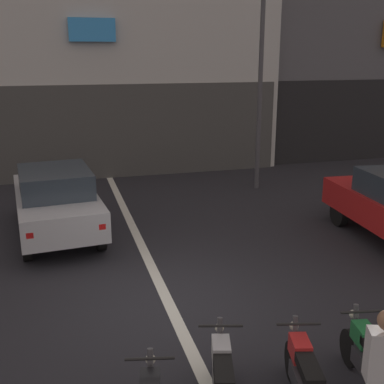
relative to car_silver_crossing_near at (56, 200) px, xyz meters
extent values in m
plane|color=#232328|center=(1.79, -3.96, -0.89)|extent=(120.00, 120.00, 0.00)
cube|color=silver|center=(1.79, 2.04, -0.88)|extent=(0.20, 18.00, 0.01)
cube|color=#454543|center=(3.02, 5.34, 0.71)|extent=(9.79, 0.10, 3.20)
cube|color=#3399F2|center=(1.46, 5.27, 4.04)|extent=(1.49, 0.16, 0.73)
cube|color=black|center=(12.87, 5.67, 0.71)|extent=(9.71, 0.10, 3.20)
cylinder|color=black|center=(-0.89, 1.26, -0.57)|extent=(0.24, 0.65, 0.64)
cylinder|color=black|center=(0.65, 1.40, -0.57)|extent=(0.24, 0.65, 0.64)
cylinder|color=black|center=(-0.66, -1.33, -0.57)|extent=(0.24, 0.65, 0.64)
cylinder|color=black|center=(0.89, -1.19, -0.57)|extent=(0.24, 0.65, 0.64)
cube|color=#B7BABF|center=(0.00, 0.04, -0.14)|extent=(2.13, 4.24, 0.66)
cube|color=#2D3842|center=(0.01, -0.11, 0.47)|extent=(1.72, 2.10, 0.56)
cube|color=red|center=(-0.52, -2.04, -0.09)|extent=(0.14, 0.07, 0.12)
cube|color=red|center=(0.88, -1.91, -0.09)|extent=(0.14, 0.07, 0.12)
cylinder|color=black|center=(6.83, -1.19, -0.57)|extent=(0.22, 0.65, 0.64)
cylinder|color=#47474C|center=(6.23, 2.66, 2.61)|extent=(0.14, 0.14, 6.99)
cylinder|color=#4C4C51|center=(0.95, -6.69, -0.25)|extent=(0.12, 0.25, 0.70)
cylinder|color=black|center=(0.94, -6.77, 0.07)|extent=(0.55, 0.15, 0.04)
sphere|color=silver|center=(0.98, -6.57, -0.09)|extent=(0.12, 0.12, 0.12)
cylinder|color=black|center=(1.97, -6.13, -0.63)|extent=(0.20, 0.52, 0.52)
cube|color=black|center=(1.76, -6.88, -0.17)|extent=(0.37, 0.64, 0.12)
cube|color=#B2B5BA|center=(1.87, -6.48, -0.19)|extent=(0.31, 0.41, 0.24)
cylinder|color=#4C4C51|center=(1.93, -6.27, -0.25)|extent=(0.13, 0.25, 0.70)
cylinder|color=black|center=(1.91, -6.35, 0.07)|extent=(0.54, 0.18, 0.04)
sphere|color=silver|center=(1.96, -6.15, -0.09)|extent=(0.12, 0.12, 0.12)
cylinder|color=black|center=(2.91, -6.35, -0.63)|extent=(0.19, 0.52, 0.52)
cube|color=black|center=(2.72, -7.11, -0.17)|extent=(0.36, 0.64, 0.12)
cube|color=red|center=(2.82, -6.71, -0.19)|extent=(0.30, 0.40, 0.24)
cylinder|color=#4C4C51|center=(2.87, -6.49, -0.25)|extent=(0.13, 0.25, 0.70)
cylinder|color=black|center=(2.85, -6.57, 0.07)|extent=(0.54, 0.17, 0.04)
sphere|color=silver|center=(2.90, -6.37, -0.09)|extent=(0.12, 0.12, 0.12)
cylinder|color=black|center=(3.82, -6.29, -0.63)|extent=(0.16, 0.52, 0.52)
cube|color=#38383D|center=(3.71, -6.91, -0.52)|extent=(0.33, 0.76, 0.22)
cube|color=black|center=(3.68, -7.06, -0.17)|extent=(0.32, 0.63, 0.12)
cube|color=#1E7238|center=(3.75, -6.66, -0.19)|extent=(0.28, 0.39, 0.24)
cylinder|color=#4C4C51|center=(3.79, -6.44, -0.25)|extent=(0.11, 0.25, 0.70)
cylinder|color=black|center=(3.78, -6.52, 0.07)|extent=(0.55, 0.13, 0.04)
sphere|color=silver|center=(3.81, -6.32, -0.09)|extent=(0.12, 0.12, 0.12)
cube|color=silver|center=(3.26, -7.65, 0.26)|extent=(0.41, 0.33, 0.58)
camera|label=1|loc=(0.14, -11.35, 3.29)|focal=45.39mm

